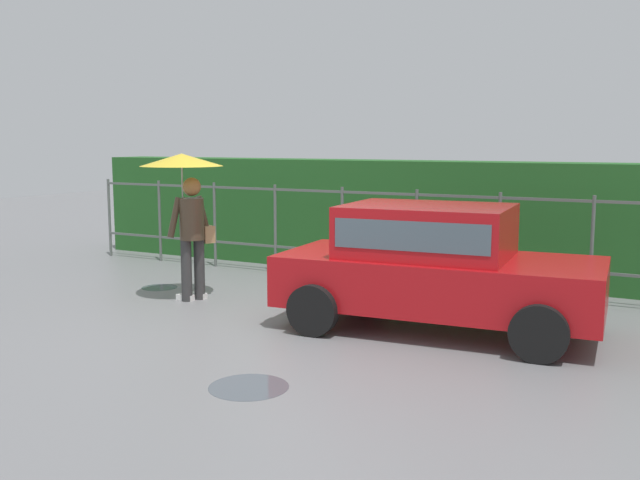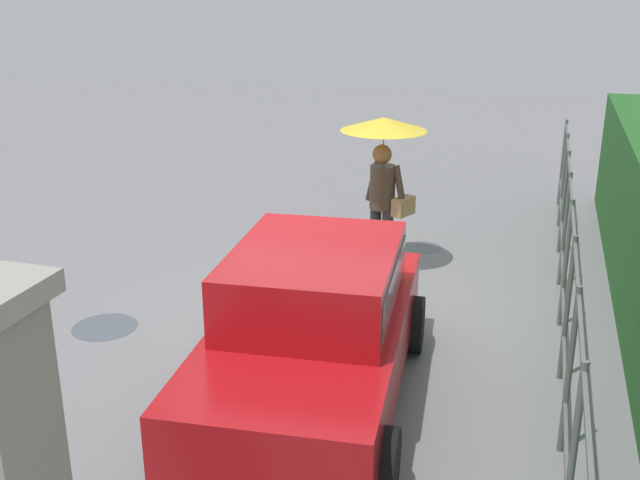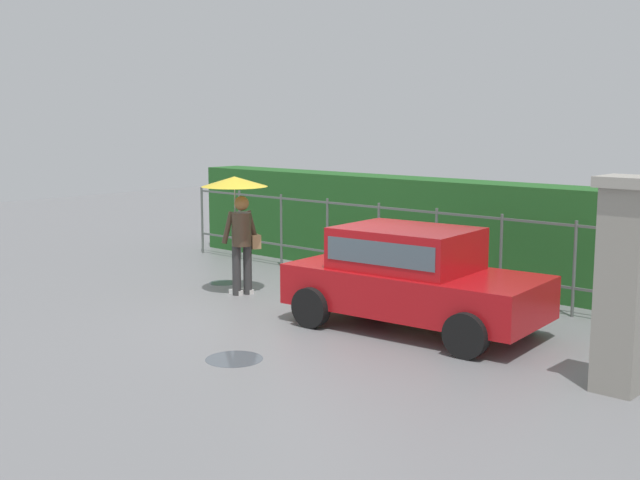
% 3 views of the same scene
% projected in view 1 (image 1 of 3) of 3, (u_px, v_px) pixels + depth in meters
% --- Properties ---
extents(ground_plane, '(40.00, 40.00, 0.00)m').
position_uv_depth(ground_plane, '(306.00, 325.00, 8.64)').
color(ground_plane, slate).
extents(car, '(3.85, 2.11, 1.48)m').
position_uv_depth(car, '(434.00, 262.00, 8.36)').
color(car, '#B71116').
rests_on(car, ground).
extents(pedestrian, '(1.14, 1.14, 2.05)m').
position_uv_depth(pedestrian, '(186.00, 189.00, 9.83)').
color(pedestrian, '#333333').
rests_on(pedestrian, ground).
extents(fence_section, '(11.42, 0.05, 1.50)m').
position_uv_depth(fence_section, '(378.00, 231.00, 11.10)').
color(fence_section, '#59605B').
rests_on(fence_section, ground).
extents(hedge_row, '(12.37, 0.90, 1.90)m').
position_uv_depth(hedge_row, '(404.00, 217.00, 12.03)').
color(hedge_row, '#235B23').
rests_on(hedge_row, ground).
extents(puddle_near, '(0.74, 0.74, 0.00)m').
position_uv_depth(puddle_near, '(249.00, 387.00, 6.46)').
color(puddle_near, '#4C545B').
rests_on(puddle_near, ground).
extents(puddle_far, '(0.54, 0.54, 0.00)m').
position_uv_depth(puddle_far, '(159.00, 287.00, 10.87)').
color(puddle_far, '#4C545B').
rests_on(puddle_far, ground).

